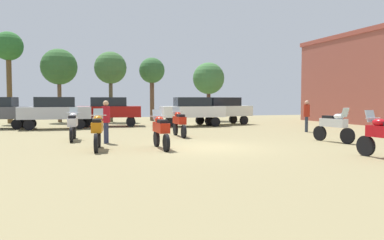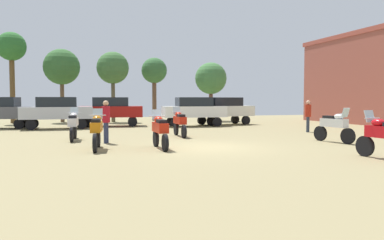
% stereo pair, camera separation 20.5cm
% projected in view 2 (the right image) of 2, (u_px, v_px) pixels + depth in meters
% --- Properties ---
extents(ground_plane, '(44.00, 52.00, 0.02)m').
position_uv_depth(ground_plane, '(205.00, 148.00, 14.42)').
color(ground_plane, '#847851').
extents(motorcycle_1, '(0.62, 2.26, 1.49)m').
position_uv_depth(motorcycle_1, '(73.00, 124.00, 16.91)').
color(motorcycle_1, black).
rests_on(motorcycle_1, ground).
extents(motorcycle_2, '(0.62, 2.11, 1.46)m').
position_uv_depth(motorcycle_2, '(160.00, 130.00, 13.94)').
color(motorcycle_2, black).
rests_on(motorcycle_2, ground).
extents(motorcycle_4, '(0.64, 2.18, 1.50)m').
position_uv_depth(motorcycle_4, '(97.00, 130.00, 13.69)').
color(motorcycle_4, black).
rests_on(motorcycle_4, ground).
extents(motorcycle_6, '(0.71, 2.10, 1.50)m').
position_uv_depth(motorcycle_6, '(334.00, 125.00, 16.03)').
color(motorcycle_6, black).
rests_on(motorcycle_6, ground).
extents(motorcycle_7, '(0.62, 2.24, 1.47)m').
position_uv_depth(motorcycle_7, '(180.00, 122.00, 18.57)').
color(motorcycle_7, black).
rests_on(motorcycle_7, ground).
extents(car_1, '(4.41, 2.07, 2.00)m').
position_uv_depth(car_1, '(194.00, 109.00, 25.95)').
color(car_1, black).
rests_on(car_1, ground).
extents(car_2, '(4.32, 1.84, 2.00)m').
position_uv_depth(car_2, '(57.00, 110.00, 23.61)').
color(car_2, black).
rests_on(car_2, ground).
extents(car_3, '(4.52, 2.41, 2.00)m').
position_uv_depth(car_3, '(111.00, 109.00, 25.98)').
color(car_3, black).
rests_on(car_3, ground).
extents(car_5, '(4.54, 2.48, 2.00)m').
position_uv_depth(car_5, '(224.00, 109.00, 27.57)').
color(car_5, black).
rests_on(car_5, ground).
extents(person_1, '(0.45, 0.45, 1.80)m').
position_uv_depth(person_1, '(106.00, 118.00, 15.75)').
color(person_1, '#29304E').
rests_on(person_1, ground).
extents(person_3, '(0.48, 0.48, 1.80)m').
position_uv_depth(person_3, '(308.00, 114.00, 21.16)').
color(person_3, '#2A3444').
rests_on(person_3, ground).
extents(tree_1, '(2.22, 2.22, 5.50)m').
position_uv_depth(tree_1, '(154.00, 72.00, 32.62)').
color(tree_1, brown).
rests_on(tree_1, ground).
extents(tree_3, '(2.77, 2.77, 5.09)m').
position_uv_depth(tree_3, '(211.00, 79.00, 32.73)').
color(tree_3, brown).
rests_on(tree_3, ground).
extents(tree_5, '(2.63, 2.63, 5.79)m').
position_uv_depth(tree_5, '(113.00, 68.00, 30.85)').
color(tree_5, brown).
rests_on(tree_5, ground).
extents(tree_6, '(2.22, 2.22, 7.10)m').
position_uv_depth(tree_6, '(11.00, 49.00, 29.16)').
color(tree_6, brown).
rests_on(tree_6, ground).
extents(tree_7, '(2.91, 2.91, 5.97)m').
position_uv_depth(tree_7, '(62.00, 67.00, 30.55)').
color(tree_7, brown).
rests_on(tree_7, ground).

